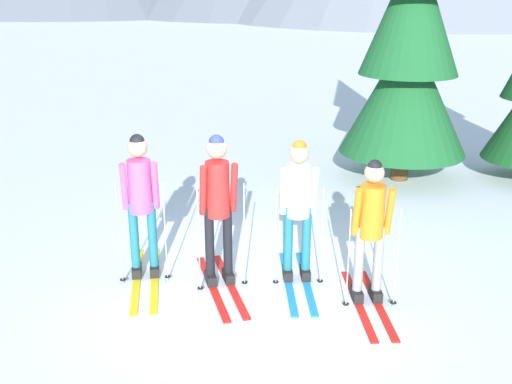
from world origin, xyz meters
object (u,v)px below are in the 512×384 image
skier_in_white (298,205)px  pine_tree_mid (410,42)px  skier_in_red (218,201)px  skier_in_orange (371,224)px  skier_in_pink (141,200)px

skier_in_white → pine_tree_mid: pine_tree_mid is taller
skier_in_red → pine_tree_mid: bearing=54.6°
skier_in_white → pine_tree_mid: size_ratio=0.32×
skier_in_red → skier_in_orange: skier_in_red is taller
skier_in_pink → skier_in_red: bearing=-8.3°
skier_in_white → skier_in_orange: bearing=-31.1°
skier_in_white → skier_in_orange: (0.79, -0.47, -0.03)m
skier_in_orange → pine_tree_mid: pine_tree_mid is taller
skier_in_white → skier_in_orange: 0.92m
skier_in_pink → pine_tree_mid: bearing=46.1°
skier_in_orange → skier_in_pink: bearing=169.5°
skier_in_pink → skier_in_orange: 2.71m
skier_in_red → skier_in_white: skier_in_red is taller
skier_in_pink → skier_in_white: (1.88, -0.02, -0.03)m
skier_in_orange → pine_tree_mid: 4.98m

